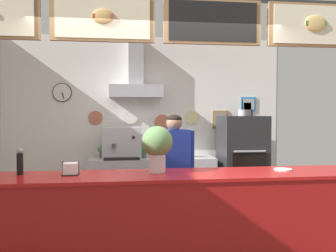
{
  "coord_description": "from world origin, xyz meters",
  "views": [
    {
      "loc": [
        -0.36,
        -3.58,
        1.61
      ],
      "look_at": [
        0.19,
        0.67,
        1.44
      ],
      "focal_mm": 37.75,
      "sensor_mm": 36.0,
      "label": 1
    }
  ],
  "objects_px": {
    "potted_oregano": "(188,149)",
    "shop_worker": "(174,173)",
    "potted_rosemary": "(165,150)",
    "condiment_plate": "(283,169)",
    "potted_sage": "(143,150)",
    "potted_basil": "(102,151)",
    "pizza_oven": "(242,165)",
    "napkin_holder": "(71,169)",
    "basil_vase": "(157,146)",
    "espresso_machine": "(122,143)",
    "pepper_grinder": "(20,162)"
  },
  "relations": [
    {
      "from": "potted_oregano",
      "to": "condiment_plate",
      "type": "relative_size",
      "value": 1.33
    },
    {
      "from": "pizza_oven",
      "to": "shop_worker",
      "type": "xyz_separation_m",
      "value": [
        -1.26,
        -1.12,
        0.08
      ]
    },
    {
      "from": "pizza_oven",
      "to": "potted_basil",
      "type": "relative_size",
      "value": 8.3
    },
    {
      "from": "shop_worker",
      "to": "potted_rosemary",
      "type": "bearing_deg",
      "value": -100.63
    },
    {
      "from": "espresso_machine",
      "to": "potted_oregano",
      "type": "relative_size",
      "value": 2.6
    },
    {
      "from": "shop_worker",
      "to": "basil_vase",
      "type": "bearing_deg",
      "value": 64.26
    },
    {
      "from": "shop_worker",
      "to": "potted_rosemary",
      "type": "distance_m",
      "value": 1.3
    },
    {
      "from": "potted_rosemary",
      "to": "potted_sage",
      "type": "distance_m",
      "value": 0.36
    },
    {
      "from": "espresso_machine",
      "to": "basil_vase",
      "type": "relative_size",
      "value": 1.38
    },
    {
      "from": "pizza_oven",
      "to": "potted_rosemary",
      "type": "height_order",
      "value": "pizza_oven"
    },
    {
      "from": "potted_basil",
      "to": "basil_vase",
      "type": "xyz_separation_m",
      "value": [
        0.63,
        -2.32,
        0.28
      ]
    },
    {
      "from": "shop_worker",
      "to": "napkin_holder",
      "type": "height_order",
      "value": "shop_worker"
    },
    {
      "from": "potted_rosemary",
      "to": "condiment_plate",
      "type": "distance_m",
      "value": 2.5
    },
    {
      "from": "potted_sage",
      "to": "potted_basil",
      "type": "bearing_deg",
      "value": 173.37
    },
    {
      "from": "espresso_machine",
      "to": "potted_oregano",
      "type": "bearing_deg",
      "value": -0.27
    },
    {
      "from": "pizza_oven",
      "to": "napkin_holder",
      "type": "distance_m",
      "value": 3.21
    },
    {
      "from": "potted_basil",
      "to": "pepper_grinder",
      "type": "distance_m",
      "value": 2.38
    },
    {
      "from": "pizza_oven",
      "to": "pepper_grinder",
      "type": "distance_m",
      "value": 3.53
    },
    {
      "from": "basil_vase",
      "to": "napkin_holder",
      "type": "bearing_deg",
      "value": -177.99
    },
    {
      "from": "potted_basil",
      "to": "shop_worker",
      "type": "bearing_deg",
      "value": -53.96
    },
    {
      "from": "espresso_machine",
      "to": "napkin_holder",
      "type": "xyz_separation_m",
      "value": [
        -0.45,
        -2.28,
        -0.04
      ]
    },
    {
      "from": "espresso_machine",
      "to": "pepper_grinder",
      "type": "distance_m",
      "value": 2.41
    },
    {
      "from": "potted_oregano",
      "to": "espresso_machine",
      "type": "bearing_deg",
      "value": 179.73
    },
    {
      "from": "potted_sage",
      "to": "napkin_holder",
      "type": "bearing_deg",
      "value": -108.83
    },
    {
      "from": "potted_sage",
      "to": "pepper_grinder",
      "type": "xyz_separation_m",
      "value": [
        -1.22,
        -2.22,
        0.15
      ]
    },
    {
      "from": "pepper_grinder",
      "to": "potted_rosemary",
      "type": "bearing_deg",
      "value": 55.47
    },
    {
      "from": "pepper_grinder",
      "to": "shop_worker",
      "type": "bearing_deg",
      "value": 33.06
    },
    {
      "from": "pizza_oven",
      "to": "shop_worker",
      "type": "bearing_deg",
      "value": -138.3
    },
    {
      "from": "potted_rosemary",
      "to": "basil_vase",
      "type": "distance_m",
      "value": 2.36
    },
    {
      "from": "potted_oregano",
      "to": "pepper_grinder",
      "type": "bearing_deg",
      "value": -130.95
    },
    {
      "from": "napkin_holder",
      "to": "shop_worker",
      "type": "bearing_deg",
      "value": 43.87
    },
    {
      "from": "potted_rosemary",
      "to": "pizza_oven",
      "type": "bearing_deg",
      "value": -7.89
    },
    {
      "from": "potted_oregano",
      "to": "shop_worker",
      "type": "bearing_deg",
      "value": -108.02
    },
    {
      "from": "espresso_machine",
      "to": "condiment_plate",
      "type": "distance_m",
      "value": 2.76
    },
    {
      "from": "potted_rosemary",
      "to": "potted_sage",
      "type": "height_order",
      "value": "potted_sage"
    },
    {
      "from": "potted_rosemary",
      "to": "basil_vase",
      "type": "xyz_separation_m",
      "value": [
        -0.35,
        -2.31,
        0.29
      ]
    },
    {
      "from": "shop_worker",
      "to": "pepper_grinder",
      "type": "height_order",
      "value": "shop_worker"
    },
    {
      "from": "pizza_oven",
      "to": "espresso_machine",
      "type": "distance_m",
      "value": 1.94
    },
    {
      "from": "potted_rosemary",
      "to": "napkin_holder",
      "type": "height_order",
      "value": "napkin_holder"
    },
    {
      "from": "condiment_plate",
      "to": "potted_rosemary",
      "type": "bearing_deg",
      "value": 110.34
    },
    {
      "from": "pizza_oven",
      "to": "espresso_machine",
      "type": "bearing_deg",
      "value": 176.54
    },
    {
      "from": "potted_rosemary",
      "to": "potted_basil",
      "type": "bearing_deg",
      "value": 179.77
    },
    {
      "from": "potted_rosemary",
      "to": "shop_worker",
      "type": "bearing_deg",
      "value": -91.78
    },
    {
      "from": "shop_worker",
      "to": "basil_vase",
      "type": "distance_m",
      "value": 1.15
    },
    {
      "from": "espresso_machine",
      "to": "potted_basil",
      "type": "xyz_separation_m",
      "value": [
        -0.3,
        0.06,
        -0.12
      ]
    },
    {
      "from": "shop_worker",
      "to": "espresso_machine",
      "type": "height_order",
      "value": "shop_worker"
    },
    {
      "from": "basil_vase",
      "to": "condiment_plate",
      "type": "bearing_deg",
      "value": -1.4
    },
    {
      "from": "potted_sage",
      "to": "potted_basil",
      "type": "xyz_separation_m",
      "value": [
        -0.63,
        0.07,
        -0.01
      ]
    },
    {
      "from": "espresso_machine",
      "to": "basil_vase",
      "type": "xyz_separation_m",
      "value": [
        0.33,
        -2.26,
        0.16
      ]
    },
    {
      "from": "pizza_oven",
      "to": "potted_sage",
      "type": "xyz_separation_m",
      "value": [
        -1.58,
        0.1,
        0.24
      ]
    }
  ]
}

